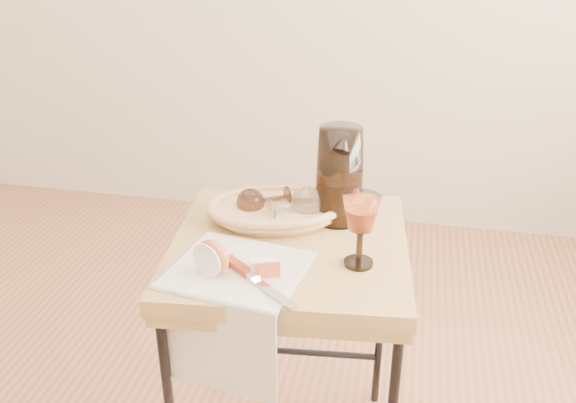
% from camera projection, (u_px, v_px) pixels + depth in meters
% --- Properties ---
extents(side_table, '(0.64, 0.64, 0.74)m').
position_uv_depth(side_table, '(289.00, 358.00, 1.71)').
color(side_table, brown).
rests_on(side_table, floor).
extents(tea_towel, '(0.33, 0.31, 0.01)m').
position_uv_depth(tea_towel, '(238.00, 269.00, 1.43)').
color(tea_towel, '#F3E2CE').
rests_on(tea_towel, side_table).
extents(bread_basket, '(0.37, 0.30, 0.05)m').
position_uv_depth(bread_basket, '(276.00, 212.00, 1.65)').
color(bread_basket, '#A47046').
rests_on(bread_basket, side_table).
extents(goblet_lying_a, '(0.14, 0.13, 0.08)m').
position_uv_depth(goblet_lying_a, '(266.00, 200.00, 1.65)').
color(goblet_lying_a, brown).
rests_on(goblet_lying_a, bread_basket).
extents(goblet_lying_b, '(0.17, 0.15, 0.09)m').
position_uv_depth(goblet_lying_b, '(292.00, 206.00, 1.61)').
color(goblet_lying_b, white).
rests_on(goblet_lying_b, bread_basket).
extents(pitcher, '(0.23, 0.29, 0.30)m').
position_uv_depth(pitcher, '(339.00, 175.00, 1.61)').
color(pitcher, black).
rests_on(pitcher, side_table).
extents(wine_goblet, '(0.10, 0.10, 0.18)m').
position_uv_depth(wine_goblet, '(360.00, 231.00, 1.41)').
color(wine_goblet, white).
rests_on(wine_goblet, side_table).
extents(apple_half, '(0.10, 0.08, 0.08)m').
position_uv_depth(apple_half, '(213.00, 257.00, 1.39)').
color(apple_half, red).
rests_on(apple_half, tea_towel).
extents(apple_wedge, '(0.06, 0.05, 0.04)m').
position_uv_depth(apple_wedge, '(263.00, 266.00, 1.40)').
color(apple_wedge, white).
rests_on(apple_wedge, tea_towel).
extents(table_knife, '(0.20, 0.17, 0.02)m').
position_uv_depth(table_knife, '(256.00, 278.00, 1.37)').
color(table_knife, silver).
rests_on(table_knife, tea_towel).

